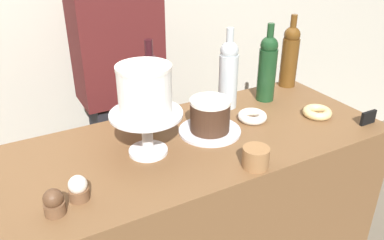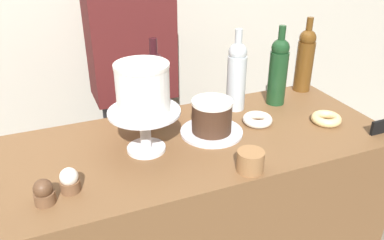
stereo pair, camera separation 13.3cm
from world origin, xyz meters
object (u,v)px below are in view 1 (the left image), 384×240
Objects in this scene: cupcake_chocolate at (54,203)px; donut_glazed at (317,112)px; cookie_stack at (256,157)px; wine_bottle_dark_red at (151,89)px; cupcake_vanilla at (78,189)px; wine_bottle_green at (267,67)px; cake_stand_pedestal at (147,126)px; chocolate_round_cake at (210,115)px; wine_bottle_amber at (290,55)px; price_sign_chalkboard at (368,118)px; donut_sugar at (252,116)px; white_layer_cake at (144,89)px; wine_bottle_clear at (228,73)px; barista_figure at (122,99)px.

donut_glazed is at bearing 5.29° from cupcake_chocolate.
wine_bottle_dark_red is at bearing 112.13° from cookie_stack.
cupcake_vanilla reaches higher than cookie_stack.
cake_stand_pedestal is at bearing -165.36° from wine_bottle_green.
chocolate_round_cake is 1.72× the size of cookie_stack.
wine_bottle_dark_red and wine_bottle_amber have the same top height.
price_sign_chalkboard is (0.80, -0.21, -0.07)m from cake_stand_pedestal.
cake_stand_pedestal is 0.72× the size of wine_bottle_dark_red.
donut_sugar and donut_glazed have the same top height.
wine_bottle_dark_red is 2.91× the size of donut_sugar.
donut_sugar is at bearing 3.11° from white_layer_cake.
chocolate_round_cake is at bearing -138.84° from wine_bottle_clear.
wine_bottle_clear is 4.65× the size of price_sign_chalkboard.
barista_figure reaches higher than wine_bottle_clear.
cookie_stack is at bearing -87.79° from chocolate_round_cake.
donut_sugar is (0.44, 0.02, -0.08)m from cake_stand_pedestal.
wine_bottle_dark_red is at bearing 151.56° from price_sign_chalkboard.
chocolate_round_cake is 0.25m from wine_bottle_clear.
cupcake_chocolate is 0.66× the size of donut_glazed.
cupcake_chocolate is at bearing -161.09° from wine_bottle_green.
wine_bottle_green is 0.20× the size of barista_figure.
cupcake_chocolate reaches higher than price_sign_chalkboard.
donut_sugar is 1.00× the size of donut_glazed.
donut_sugar is 0.32m from cookie_stack.
barista_figure is (0.10, 0.55, -0.15)m from cake_stand_pedestal.
cupcake_vanilla is at bearing -161.36° from wine_bottle_green.
cupcake_vanilla is at bearing 175.92° from price_sign_chalkboard.
cupcake_vanilla is (-1.06, -0.37, -0.11)m from wine_bottle_amber.
wine_bottle_dark_red is 3.87× the size of cookie_stack.
cupcake_chocolate is at bearing -153.83° from white_layer_cake.
wine_bottle_green is 1.00m from cupcake_chocolate.
price_sign_chalkboard is (0.12, -0.14, 0.01)m from donut_glazed.
cake_stand_pedestal is 0.63m from wine_bottle_green.
white_layer_cake is 0.47m from wine_bottle_clear.
cookie_stack is at bearing -131.27° from wine_bottle_green.
chocolate_round_cake is 0.26m from cookie_stack.
cupcake_vanilla is at bearing -160.69° from wine_bottle_amber.
wine_bottle_dark_red is 0.66m from donut_glazed.
cake_stand_pedestal reaches higher than cookie_stack.
white_layer_cake is 2.29× the size of cupcake_chocolate.
wine_bottle_clear is 4.38× the size of cupcake_vanilla.
wine_bottle_dark_red is 0.40m from donut_sugar.
cupcake_chocolate is (-0.76, -0.34, -0.11)m from wine_bottle_clear.
cake_stand_pedestal reaches higher than cupcake_vanilla.
wine_bottle_clear is at bearing 24.03° from cupcake_chocolate.
price_sign_chalkboard is (0.54, 0.03, -0.01)m from cookie_stack.
wine_bottle_amber is 0.46m from price_sign_chalkboard.
wine_bottle_green is 0.92m from cupcake_vanilla.
cookie_stack is at bearing -158.45° from donut_glazed.
cupcake_chocolate is (-0.42, -0.34, -0.11)m from wine_bottle_dark_red.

